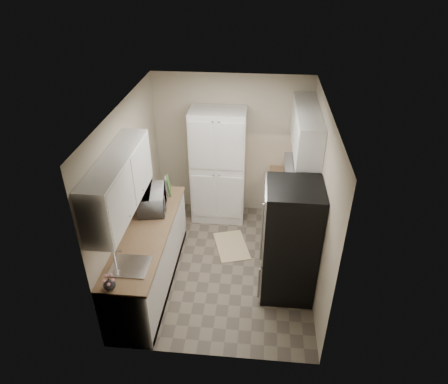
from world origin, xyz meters
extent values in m
plane|color=#665B4C|center=(0.00, 0.00, 0.00)|extent=(3.20, 3.20, 0.00)
cube|color=#B2A890|center=(0.00, 1.60, 1.25)|extent=(2.60, 0.04, 2.50)
cube|color=#B2A890|center=(0.00, -1.60, 1.25)|extent=(2.60, 0.04, 2.50)
cube|color=#B2A890|center=(-1.30, 0.00, 1.25)|extent=(0.04, 3.20, 2.50)
cube|color=#B2A890|center=(1.30, 0.00, 1.25)|extent=(0.04, 3.20, 2.50)
cube|color=white|center=(0.00, 0.00, 2.50)|extent=(2.60, 3.20, 0.04)
cube|color=silver|center=(-1.13, -0.75, 1.83)|extent=(0.33, 1.60, 0.70)
cube|color=silver|center=(1.13, 0.82, 1.89)|extent=(0.33, 1.55, 0.58)
cube|color=#99999E|center=(1.07, 0.39, 1.52)|extent=(0.45, 0.76, 0.13)
cube|color=#B7B7BC|center=(-0.99, -1.15, 0.93)|extent=(0.45, 0.40, 0.02)
cube|color=brown|center=(-1.29, 0.20, 1.18)|extent=(0.02, 0.22, 0.22)
cube|color=silver|center=(-0.20, 1.32, 1.00)|extent=(0.90, 0.55, 2.00)
cube|color=silver|center=(-0.99, -0.43, 0.44)|extent=(0.60, 2.30, 0.88)
cube|color=#846647|center=(-0.99, -0.43, 0.90)|extent=(0.63, 2.33, 0.04)
cube|color=silver|center=(0.99, 1.19, 0.44)|extent=(0.60, 0.80, 0.88)
cube|color=#846647|center=(0.99, 1.19, 0.90)|extent=(0.63, 0.83, 0.04)
cube|color=#B7B7BC|center=(0.97, 0.39, 0.45)|extent=(0.64, 0.76, 0.90)
cube|color=black|center=(0.97, 0.39, 0.92)|extent=(0.66, 0.78, 0.03)
cube|color=black|center=(1.26, 0.39, 1.02)|extent=(0.06, 0.76, 0.22)
cube|color=#D49189|center=(0.60, 0.25, 0.55)|extent=(0.01, 0.16, 0.42)
cube|color=#FAEACD|center=(0.60, 0.49, 0.55)|extent=(0.01, 0.16, 0.42)
cube|color=#B7B7BC|center=(0.94, -0.41, 0.85)|extent=(0.70, 0.72, 1.70)
imported|color=silver|center=(-1.02, 0.08, 1.08)|extent=(0.48, 0.63, 0.31)
cylinder|color=black|center=(-1.09, 0.34, 1.09)|extent=(0.08, 0.08, 0.33)
imported|color=silver|center=(-1.11, -1.52, 0.99)|extent=(0.14, 0.14, 0.14)
cube|color=#467F36|center=(-0.87, 0.52, 1.06)|extent=(0.06, 0.22, 0.28)
cube|color=#A9A9AE|center=(1.09, 1.18, 1.02)|extent=(0.37, 0.43, 0.21)
cube|color=beige|center=(0.10, 0.46, 0.01)|extent=(0.67, 0.86, 0.01)
camera|label=1|loc=(0.46, -4.60, 4.18)|focal=32.00mm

